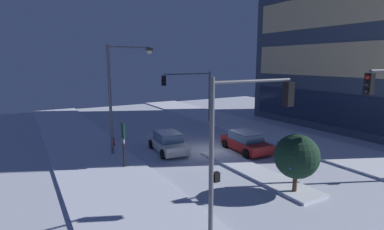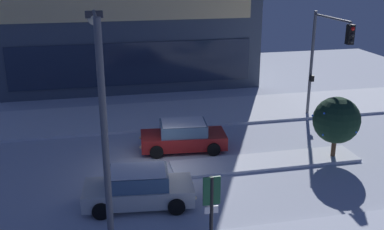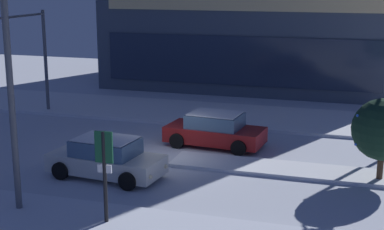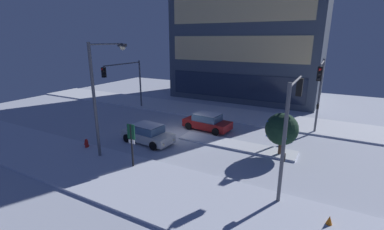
{
  "view_description": "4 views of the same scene",
  "coord_description": "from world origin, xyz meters",
  "px_view_note": "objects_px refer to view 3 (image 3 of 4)",
  "views": [
    {
      "loc": [
        17.88,
        -11.85,
        6.58
      ],
      "look_at": [
        -0.03,
        -1.35,
        2.83
      ],
      "focal_mm": 27.71,
      "sensor_mm": 36.0,
      "label": 1
    },
    {
      "loc": [
        -2.67,
        -18.55,
        9.06
      ],
      "look_at": [
        1.4,
        -0.23,
        2.72
      ],
      "focal_mm": 42.56,
      "sensor_mm": 36.0,
      "label": 2
    },
    {
      "loc": [
        7.74,
        -21.04,
        7.22
      ],
      "look_at": [
        1.38,
        -0.52,
        2.06
      ],
      "focal_mm": 53.86,
      "sensor_mm": 36.0,
      "label": 3
    },
    {
      "loc": [
        11.16,
        -18.29,
        7.9
      ],
      "look_at": [
        2.06,
        -1.47,
        2.41
      ],
      "focal_mm": 24.86,
      "sensor_mm": 36.0,
      "label": 4
    }
  ],
  "objects_px": {
    "car_far": "(215,130)",
    "traffic_light_corner_far_left": "(18,45)",
    "decorated_tree_median": "(383,130)",
    "street_lamp_arched": "(25,49)",
    "parking_info_sign": "(104,166)",
    "car_near": "(106,159)"
  },
  "relations": [
    {
      "from": "car_far",
      "to": "traffic_light_corner_far_left",
      "type": "height_order",
      "value": "traffic_light_corner_far_left"
    },
    {
      "from": "traffic_light_corner_far_left",
      "to": "decorated_tree_median",
      "type": "bearing_deg",
      "value": 77.32
    },
    {
      "from": "street_lamp_arched",
      "to": "parking_info_sign",
      "type": "height_order",
      "value": "street_lamp_arched"
    },
    {
      "from": "car_near",
      "to": "parking_info_sign",
      "type": "xyz_separation_m",
      "value": [
        1.87,
        -3.94,
        1.16
      ]
    },
    {
      "from": "parking_info_sign",
      "to": "decorated_tree_median",
      "type": "distance_m",
      "value": 10.04
    },
    {
      "from": "car_near",
      "to": "parking_info_sign",
      "type": "height_order",
      "value": "parking_info_sign"
    },
    {
      "from": "car_far",
      "to": "traffic_light_corner_far_left",
      "type": "relative_size",
      "value": 0.77
    },
    {
      "from": "street_lamp_arched",
      "to": "parking_info_sign",
      "type": "distance_m",
      "value": 4.56
    },
    {
      "from": "street_lamp_arched",
      "to": "car_far",
      "type": "bearing_deg",
      "value": -27.64
    },
    {
      "from": "parking_info_sign",
      "to": "street_lamp_arched",
      "type": "bearing_deg",
      "value": 69.81
    },
    {
      "from": "traffic_light_corner_far_left",
      "to": "car_near",
      "type": "bearing_deg",
      "value": 50.67
    },
    {
      "from": "car_near",
      "to": "decorated_tree_median",
      "type": "relative_size",
      "value": 1.45
    },
    {
      "from": "car_far",
      "to": "decorated_tree_median",
      "type": "distance_m",
      "value": 7.46
    },
    {
      "from": "car_far",
      "to": "traffic_light_corner_far_left",
      "type": "bearing_deg",
      "value": -1.24
    },
    {
      "from": "car_near",
      "to": "street_lamp_arched",
      "type": "xyz_separation_m",
      "value": [
        -1.23,
        -2.89,
        4.34
      ]
    },
    {
      "from": "decorated_tree_median",
      "to": "traffic_light_corner_far_left",
      "type": "bearing_deg",
      "value": 167.32
    },
    {
      "from": "traffic_light_corner_far_left",
      "to": "street_lamp_arched",
      "type": "height_order",
      "value": "street_lamp_arched"
    },
    {
      "from": "car_near",
      "to": "decorated_tree_median",
      "type": "distance_m",
      "value": 10.02
    },
    {
      "from": "car_far",
      "to": "decorated_tree_median",
      "type": "height_order",
      "value": "decorated_tree_median"
    },
    {
      "from": "street_lamp_arched",
      "to": "car_near",
      "type": "bearing_deg",
      "value": -23.84
    },
    {
      "from": "car_near",
      "to": "car_far",
      "type": "relative_size",
      "value": 1.0
    },
    {
      "from": "traffic_light_corner_far_left",
      "to": "parking_info_sign",
      "type": "xyz_separation_m",
      "value": [
        9.54,
        -10.23,
        -2.09
      ]
    }
  ]
}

